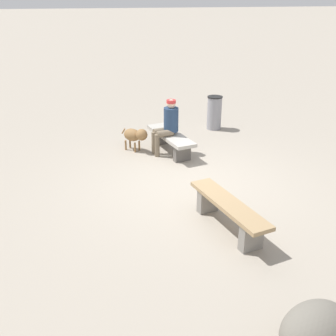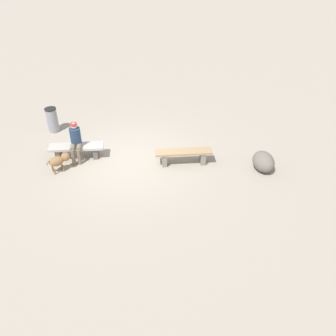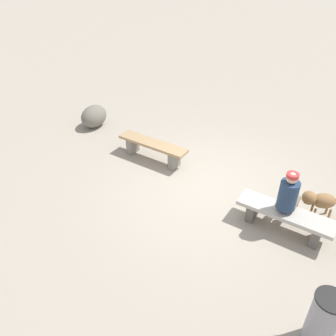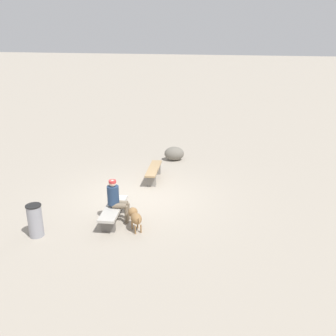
{
  "view_description": "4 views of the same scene",
  "coord_description": "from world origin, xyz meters",
  "px_view_note": "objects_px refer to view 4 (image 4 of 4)",
  "views": [
    {
      "loc": [
        -6.57,
        2.19,
        3.35
      ],
      "look_at": [
        -0.54,
        0.58,
        0.61
      ],
      "focal_mm": 42.41,
      "sensor_mm": 36.0,
      "label": 1
    },
    {
      "loc": [
        -2.17,
        9.26,
        6.39
      ],
      "look_at": [
        -1.37,
        1.46,
        0.87
      ],
      "focal_mm": 38.59,
      "sensor_mm": 36.0,
      "label": 2
    },
    {
      "loc": [
        3.41,
        -4.87,
        4.54
      ],
      "look_at": [
        -0.32,
        -0.98,
        0.86
      ],
      "focal_mm": 37.3,
      "sensor_mm": 36.0,
      "label": 3
    },
    {
      "loc": [
        10.22,
        4.18,
        4.94
      ],
      "look_at": [
        -0.7,
        0.8,
        0.88
      ],
      "focal_mm": 39.35,
      "sensor_mm": 36.0,
      "label": 4
    }
  ],
  "objects_px": {
    "bench_right": "(114,211)",
    "dog": "(135,217)",
    "trash_bin": "(35,221)",
    "boulder": "(174,154)",
    "bench_left": "(154,171)",
    "seated_person": "(116,198)"
  },
  "relations": [
    {
      "from": "bench_right",
      "to": "dog",
      "type": "bearing_deg",
      "value": 59.96
    },
    {
      "from": "dog",
      "to": "trash_bin",
      "type": "xyz_separation_m",
      "value": [
        1.09,
        -2.35,
        0.06
      ]
    },
    {
      "from": "dog",
      "to": "trash_bin",
      "type": "relative_size",
      "value": 0.69
    },
    {
      "from": "bench_right",
      "to": "boulder",
      "type": "distance_m",
      "value": 5.81
    },
    {
      "from": "dog",
      "to": "boulder",
      "type": "bearing_deg",
      "value": -33.85
    },
    {
      "from": "bench_left",
      "to": "seated_person",
      "type": "xyz_separation_m",
      "value": [
        3.35,
        0.07,
        0.39
      ]
    },
    {
      "from": "bench_left",
      "to": "seated_person",
      "type": "relative_size",
      "value": 1.44
    },
    {
      "from": "bench_left",
      "to": "boulder",
      "type": "height_order",
      "value": "boulder"
    },
    {
      "from": "bench_right",
      "to": "trash_bin",
      "type": "xyz_separation_m",
      "value": [
        1.36,
        -1.59,
        0.13
      ]
    },
    {
      "from": "seated_person",
      "to": "boulder",
      "type": "bearing_deg",
      "value": 170.33
    },
    {
      "from": "bench_left",
      "to": "seated_person",
      "type": "distance_m",
      "value": 3.37
    },
    {
      "from": "seated_person",
      "to": "dog",
      "type": "distance_m",
      "value": 0.83
    },
    {
      "from": "seated_person",
      "to": "boulder",
      "type": "height_order",
      "value": "seated_person"
    },
    {
      "from": "bench_right",
      "to": "dog",
      "type": "distance_m",
      "value": 0.81
    },
    {
      "from": "seated_person",
      "to": "boulder",
      "type": "relative_size",
      "value": 1.49
    },
    {
      "from": "seated_person",
      "to": "boulder",
      "type": "xyz_separation_m",
      "value": [
        -5.77,
        0.01,
        -0.42
      ]
    },
    {
      "from": "bench_right",
      "to": "trash_bin",
      "type": "relative_size",
      "value": 1.97
    },
    {
      "from": "seated_person",
      "to": "trash_bin",
      "type": "xyz_separation_m",
      "value": [
        1.41,
        -1.67,
        -0.26
      ]
    },
    {
      "from": "dog",
      "to": "seated_person",
      "type": "bearing_deg",
      "value": 25.0
    },
    {
      "from": "seated_person",
      "to": "bench_right",
      "type": "bearing_deg",
      "value": -66.98
    },
    {
      "from": "seated_person",
      "to": "trash_bin",
      "type": "relative_size",
      "value": 1.4
    },
    {
      "from": "dog",
      "to": "boulder",
      "type": "xyz_separation_m",
      "value": [
        -6.08,
        -0.67,
        -0.09
      ]
    }
  ]
}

